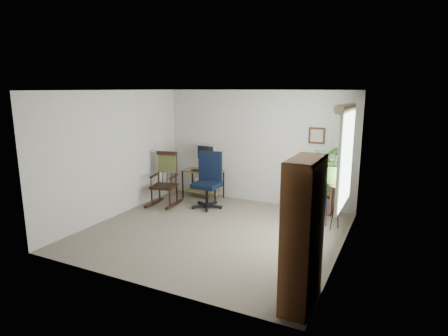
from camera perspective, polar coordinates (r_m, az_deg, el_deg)
The scene contains 18 objects.
floor at distance 6.58m, azimuth -1.56°, elevation -9.65°, with size 4.20×4.00×0.00m, color slate.
ceiling at distance 6.11m, azimuth -1.69°, elevation 11.76°, with size 4.20×4.00×0.00m, color silver.
wall_back at distance 8.03m, azimuth 5.06°, elevation 3.19°, with size 4.20×0.00×2.40m, color #B2B2AD.
wall_front at distance 4.61m, azimuth -13.33°, elevation -3.77°, with size 4.20×0.00×2.40m, color #B2B2AD.
wall_left at distance 7.43m, azimuth -16.11°, elevation 2.05°, with size 0.00×4.00×2.40m, color #B2B2AD.
wall_right at distance 5.59m, azimuth 17.78°, elevation -1.25°, with size 0.00×4.00×2.40m, color #B2B2AD.
window at distance 5.85m, azimuth 17.97°, elevation 1.31°, with size 0.12×1.20×1.50m, color silver, non-canonical shape.
desk at distance 8.43m, azimuth -3.19°, elevation -2.46°, with size 0.89×0.49×0.64m, color olive, non-canonical shape.
monitor at distance 8.42m, azimuth -2.77°, elevation 1.71°, with size 0.46×0.16×0.56m, color silver, non-canonical shape.
keyboard at distance 8.25m, azimuth -3.63°, elevation -0.41°, with size 0.40×0.15×0.03m, color black.
office_chair at distance 7.65m, azimuth -2.65°, elevation -1.91°, with size 0.64×0.64×1.17m, color black, non-canonical shape.
rocking_chair at distance 7.92m, azimuth -9.17°, elevation -1.66°, with size 0.59×0.99×1.15m, color black, non-canonical shape.
low_bookshelf at distance 7.66m, azimuth 13.30°, elevation -3.49°, with size 0.80×0.27×0.84m, color brown, non-canonical shape.
tall_bookshelf at distance 4.29m, azimuth 11.92°, elevation -9.79°, with size 0.32×0.75×1.71m, color brown, non-canonical shape.
plant_stand at distance 6.83m, azimuth 16.24°, elevation -5.29°, with size 0.25×0.25×0.90m, color black, non-canonical shape.
spider_plant at distance 6.59m, azimuth 16.80°, elevation 4.03°, with size 1.69×1.88×1.46m, color #296824.
potted_plant_small at distance 7.51m, azimuth 15.57°, elevation -0.21°, with size 0.13×0.24×0.11m, color #296824.
framed_picture at distance 7.60m, azimuth 13.96°, elevation 4.80°, with size 0.32×0.04×0.32m, color black, non-canonical shape.
Camera 1 is at (2.86, -5.40, 2.43)m, focal length 30.00 mm.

